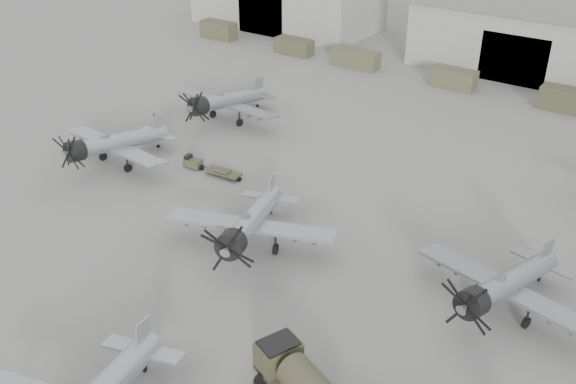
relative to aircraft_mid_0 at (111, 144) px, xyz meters
name	(u,v)px	position (x,y,z in m)	size (l,w,h in m)	color
ground	(207,338)	(22.25, -12.37, -2.23)	(220.00, 220.00, 0.00)	#5F5F5D
hangar_center	(533,36)	(22.25, 49.59, 2.14)	(29.00, 14.80, 8.70)	gray
support_truck_0	(219,30)	(-19.67, 37.63, -0.99)	(5.51, 2.20, 2.47)	#42422B
support_truck_1	(294,46)	(-6.06, 37.63, -1.15)	(5.31, 2.20, 2.16)	#403F2A
support_truck_2	(356,58)	(3.68, 37.63, -1.07)	(6.30, 2.20, 2.31)	#464B31
support_truck_3	(454,78)	(17.14, 37.63, -1.09)	(5.30, 2.20, 2.28)	#45492F
support_truck_4	(566,100)	(30.04, 37.63, -0.95)	(5.48, 2.20, 2.56)	#3C3C27
aircraft_mid_0	(111,144)	(0.00, 0.00, 0.00)	(12.28, 11.05, 4.90)	gray
aircraft_mid_1	(249,224)	(18.59, -3.54, 0.07)	(12.53, 11.30, 5.05)	#92959A
aircraft_mid_2	(503,286)	(35.84, -0.03, -0.03)	(12.15, 10.94, 4.83)	gray
aircraft_far_0	(224,101)	(1.62, 13.80, 0.06)	(12.56, 11.30, 5.03)	gray
tug_trailer	(204,166)	(7.40, 4.06, -1.79)	(5.91, 1.57, 1.18)	#393C27
ground_crew	(155,121)	(-3.07, 8.26, -1.36)	(0.64, 0.42, 1.75)	#363D28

